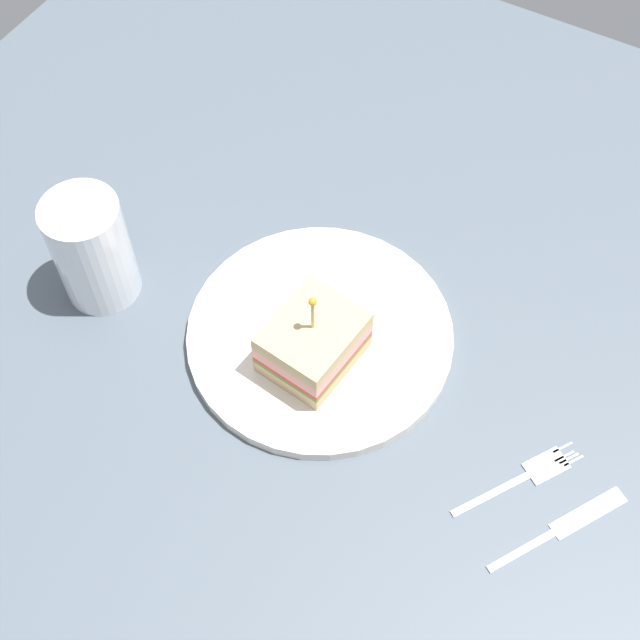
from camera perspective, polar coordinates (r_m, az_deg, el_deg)
ground_plane at (r=81.81cm, az=0.00°, el=-1.59°), size 106.40×106.40×2.00cm
plate at (r=80.45cm, az=0.00°, el=-1.00°), size 24.41×24.41×1.19cm
sandwich_half_center at (r=76.34cm, az=-0.45°, el=-1.45°), size 9.10×7.81×9.26cm
drink_glass at (r=82.67cm, az=-14.54°, el=4.24°), size 7.09×7.09×11.38cm
fork at (r=76.73cm, az=13.55°, el=-9.69°), size 11.14×7.82×0.35cm
knife at (r=75.71cm, az=15.68°, el=-12.74°), size 11.92×7.97×0.35cm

